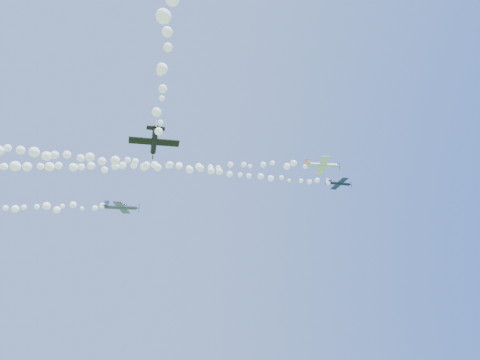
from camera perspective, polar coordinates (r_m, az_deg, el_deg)
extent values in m
cylinder|color=silver|center=(86.22, 11.52, 2.09)|extent=(6.33, 2.32, 1.31)
cone|color=silver|center=(86.82, 13.73, 1.95)|extent=(0.96, 0.99, 0.88)
cone|color=#B93015|center=(86.92, 14.03, 1.93)|extent=(0.39, 0.36, 0.31)
cube|color=black|center=(86.89, 13.95, 1.93)|extent=(0.21, 0.21, 1.98)
cube|color=silver|center=(86.20, 11.70, 2.01)|extent=(3.24, 7.87, 0.36)
cube|color=silver|center=(85.84, 9.67, 2.24)|extent=(1.47, 2.84, 0.18)
cube|color=#B93015|center=(86.11, 9.61, 2.57)|extent=(1.06, 0.34, 1.32)
sphere|color=black|center=(86.56, 12.10, 2.28)|extent=(0.94, 0.92, 0.81)
cylinder|color=#0D183A|center=(92.58, 13.79, -0.45)|extent=(5.39, 1.16, 0.86)
cone|color=#0D183A|center=(93.84, 15.38, -0.59)|extent=(0.69, 0.76, 0.73)
cone|color=silver|center=(94.02, 15.60, -0.61)|extent=(0.29, 0.27, 0.26)
cube|color=black|center=(93.98, 15.54, -0.61)|extent=(0.08, 0.25, 1.70)
cube|color=#0D183A|center=(92.63, 13.92, -0.53)|extent=(1.34, 6.58, 0.65)
cube|color=#0D183A|center=(91.60, 12.43, -0.31)|extent=(0.76, 2.31, 0.26)
cube|color=silver|center=(91.76, 12.37, -0.03)|extent=(0.87, 0.16, 1.09)
sphere|color=black|center=(93.03, 14.19, -0.30)|extent=(0.65, 0.69, 0.70)
cylinder|color=#3A4255|center=(90.46, -16.62, -3.72)|extent=(6.71, 2.97, 1.15)
cone|color=#3A4255|center=(89.52, -14.38, -3.84)|extent=(1.05, 1.10, 0.92)
cone|color=navy|center=(89.40, -14.07, -3.86)|extent=(0.43, 0.40, 0.32)
cube|color=black|center=(89.43, -14.15, -3.86)|extent=(0.10, 0.42, 2.13)
cube|color=#3A4255|center=(90.35, -16.46, -3.81)|extent=(3.27, 8.42, 1.19)
cube|color=#3A4255|center=(91.37, -18.44, -3.58)|extent=(1.50, 3.03, 0.46)
cube|color=navy|center=(91.57, -18.44, -3.21)|extent=(1.07, 0.47, 1.38)
sphere|color=black|center=(90.32, -16.00, -3.49)|extent=(0.95, 1.04, 0.92)
cylinder|color=black|center=(56.09, -12.08, 5.57)|extent=(1.34, 5.58, 1.26)
cone|color=black|center=(58.46, -12.28, 3.78)|extent=(0.80, 0.78, 0.79)
cone|color=yellow|center=(58.79, -12.30, 3.54)|extent=(0.28, 0.32, 0.28)
cube|color=black|center=(58.70, -12.30, 3.60)|extent=(0.26, 0.20, 1.74)
cube|color=black|center=(56.21, -12.10, 5.34)|extent=(6.80, 1.63, 0.75)
cube|color=black|center=(54.20, -11.90, 7.21)|extent=(2.40, 0.87, 0.32)
cube|color=yellow|center=(54.47, -11.88, 7.67)|extent=(0.19, 0.96, 1.17)
sphere|color=black|center=(56.92, -12.12, 5.36)|extent=(0.73, 0.74, 0.76)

